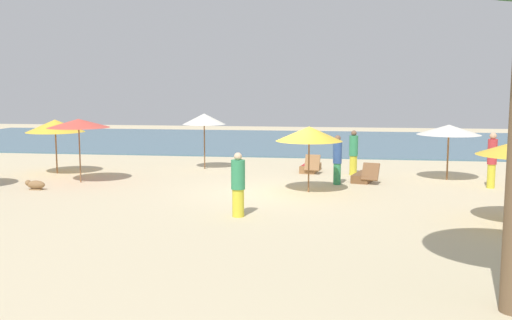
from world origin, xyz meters
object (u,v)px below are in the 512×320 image
at_px(umbrella_4, 55,126).
at_px(umbrella_7, 204,119).
at_px(lounger_1, 365,177).
at_px(person_5, 353,153).
at_px(umbrella_2, 79,123).
at_px(lounger_2, 311,167).
at_px(person_0, 492,160).
at_px(umbrella_3, 309,134).
at_px(person_2, 238,185).
at_px(dog, 35,185).
at_px(person_1, 337,159).
at_px(umbrella_0, 449,130).

xyz_separation_m(umbrella_4, umbrella_7, (5.37, 2.06, 0.19)).
relative_size(lounger_1, person_5, 1.03).
xyz_separation_m(umbrella_2, umbrella_7, (3.54, 3.91, -0.04)).
bearing_deg(person_5, lounger_2, 159.34).
relative_size(umbrella_4, person_0, 1.20).
distance_m(umbrella_3, person_0, 6.24).
relative_size(umbrella_3, person_5, 1.24).
relative_size(person_2, dog, 2.48).
height_order(lounger_2, person_0, person_0).
bearing_deg(person_5, umbrella_4, -173.56).
bearing_deg(dog, lounger_2, 31.49).
bearing_deg(person_2, umbrella_7, 108.93).
bearing_deg(umbrella_4, person_1, -5.28).
bearing_deg(umbrella_3, dog, -174.51).
bearing_deg(umbrella_2, umbrella_3, -5.27).
relative_size(lounger_1, person_2, 1.04).
bearing_deg(umbrella_3, umbrella_0, 33.33).
xyz_separation_m(umbrella_4, lounger_1, (11.73, -0.15, -1.68)).
bearing_deg(person_0, umbrella_4, 176.55).
relative_size(umbrella_3, umbrella_4, 0.95).
distance_m(person_2, dog, 7.85).
distance_m(umbrella_7, dog, 7.28).
xyz_separation_m(lounger_2, person_2, (-1.45, -8.25, 0.66)).
bearing_deg(dog, person_2, -21.84).
xyz_separation_m(umbrella_2, person_0, (14.00, 0.89, -1.13)).
height_order(lounger_2, person_2, person_2).
bearing_deg(umbrella_2, person_5, 18.16).
xyz_separation_m(lounger_1, person_0, (4.09, -0.80, 0.78)).
relative_size(umbrella_2, dog, 3.30).
bearing_deg(lounger_2, dog, -148.51).
distance_m(umbrella_3, umbrella_4, 10.20).
bearing_deg(lounger_2, umbrella_7, 177.87).
bearing_deg(umbrella_3, lounger_2, 92.07).
height_order(lounger_1, person_0, person_0).
xyz_separation_m(umbrella_0, person_2, (-6.43, -6.93, -0.98)).
distance_m(umbrella_2, umbrella_3, 8.08).
height_order(umbrella_3, person_0, umbrella_3).
bearing_deg(dog, umbrella_2, 62.35).
relative_size(umbrella_0, umbrella_7, 0.99).
bearing_deg(person_0, dog, -170.49).
relative_size(lounger_2, dog, 2.50).
distance_m(umbrella_7, person_2, 8.97).
bearing_deg(umbrella_3, umbrella_2, 174.73).
height_order(umbrella_2, umbrella_7, umbrella_7).
bearing_deg(umbrella_2, umbrella_7, 47.79).
xyz_separation_m(umbrella_7, lounger_1, (6.36, -2.21, -1.87)).
height_order(umbrella_3, lounger_1, umbrella_3).
bearing_deg(person_2, lounger_1, 60.73).
distance_m(umbrella_2, umbrella_4, 2.61).
xyz_separation_m(lounger_2, person_1, (1.05, -2.90, 0.69)).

